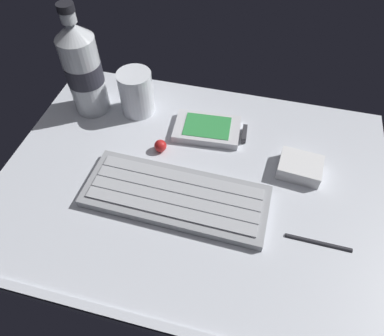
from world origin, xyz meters
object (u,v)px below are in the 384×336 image
keyboard (176,196)px  charger_block (300,167)px  handheld_device (211,129)px  stylus_pen (319,242)px  water_bottle (83,69)px  trackball_mouse (160,146)px  juice_cup (136,94)px

keyboard → charger_block: charger_block is taller
keyboard → handheld_device: (2.19, 15.91, -0.08)cm
handheld_device → stylus_pen: (20.03, -18.33, -0.38)cm
keyboard → charger_block: 21.33cm
water_bottle → charger_block: bearing=-9.4°
water_bottle → keyboard: bearing=-38.1°
keyboard → stylus_pen: (22.22, -2.42, -0.46)cm
trackball_mouse → keyboard: bearing=-59.8°
keyboard → charger_block: (18.63, 10.37, 0.39)cm
juice_cup → water_bottle: bearing=-170.8°
juice_cup → charger_block: juice_cup is taller
handheld_device → trackball_mouse: size_ratio=5.99×
juice_cup → stylus_pen: 40.99cm
water_bottle → trackball_mouse: 19.68cm
juice_cup → charger_block: size_ratio=1.21×
charger_block → stylus_pen: 13.31cm
water_bottle → stylus_pen: bearing=-23.9°
juice_cup → water_bottle: size_ratio=0.41×
keyboard → trackball_mouse: trackball_mouse is taller
handheld_device → charger_block: size_ratio=1.88×
handheld_device → stylus_pen: size_ratio=1.39×
keyboard → water_bottle: size_ratio=1.41×
stylus_pen → keyboard: bearing=174.8°
water_bottle → trackball_mouse: size_ratio=9.45×
trackball_mouse → stylus_pen: bearing=-23.1°
handheld_device → juice_cup: juice_cup is taller
keyboard → trackball_mouse: 10.88cm
juice_cup → stylus_pen: juice_cup is taller
juice_cup → stylus_pen: size_ratio=0.89×
trackball_mouse → charger_block: bearing=2.3°
juice_cup → charger_block: 32.62cm
water_bottle → trackball_mouse: (16.31, -7.67, -7.91)cm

